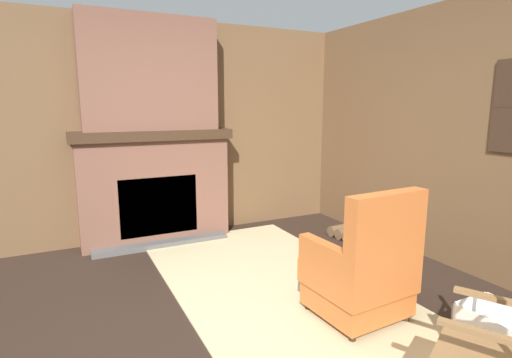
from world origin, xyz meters
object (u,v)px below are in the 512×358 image
object	(u,v)px
armchair	(362,273)
oil_lamp_vase	(87,124)
firewood_stack	(349,232)
storage_case	(186,123)
decorative_plate_on_mantel	(158,119)
laundry_basket	(504,337)

from	to	relation	value
armchair	oil_lamp_vase	world-z (taller)	oil_lamp_vase
firewood_stack	storage_case	size ratio (longest dim) A/B	1.71
storage_case	decorative_plate_on_mantel	world-z (taller)	decorative_plate_on_mantel
firewood_stack	laundry_basket	xyz separation A→B (m)	(2.34, -0.70, 0.10)
armchair	decorative_plate_on_mantel	distance (m)	2.88
oil_lamp_vase	storage_case	xyz separation A→B (m)	(0.00, 1.09, -0.00)
laundry_basket	armchair	bearing A→B (deg)	-150.27
laundry_basket	decorative_plate_on_mantel	xyz separation A→B (m)	(-3.31, -1.35, 1.27)
laundry_basket	decorative_plate_on_mantel	distance (m)	3.80
laundry_basket	storage_case	size ratio (longest dim) A/B	2.01
firewood_stack	decorative_plate_on_mantel	bearing A→B (deg)	-115.38
firewood_stack	armchair	bearing A→B (deg)	-36.78
laundry_basket	storage_case	bearing A→B (deg)	-162.67
decorative_plate_on_mantel	laundry_basket	bearing A→B (deg)	22.18
storage_case	armchair	bearing A→B (deg)	12.94
laundry_basket	oil_lamp_vase	world-z (taller)	oil_lamp_vase
firewood_stack	decorative_plate_on_mantel	world-z (taller)	decorative_plate_on_mantel
firewood_stack	oil_lamp_vase	distance (m)	3.26
storage_case	oil_lamp_vase	bearing A→B (deg)	-90.01
decorative_plate_on_mantel	storage_case	bearing A→B (deg)	86.44
oil_lamp_vase	storage_case	distance (m)	1.09
oil_lamp_vase	decorative_plate_on_mantel	world-z (taller)	decorative_plate_on_mantel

